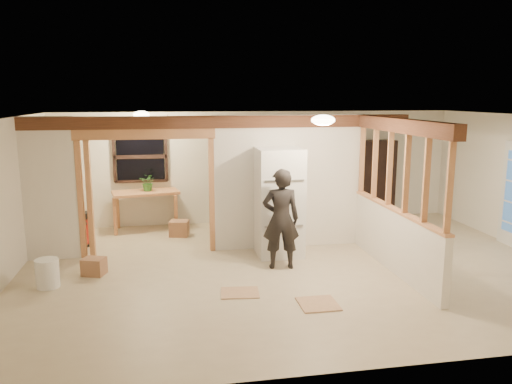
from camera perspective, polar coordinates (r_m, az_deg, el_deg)
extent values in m
cube|color=#BFAE8E|center=(8.52, 4.27, -8.60)|extent=(9.00, 6.50, 0.01)
cube|color=white|center=(8.04, 4.53, 8.49)|extent=(9.00, 6.50, 0.01)
cube|color=silver|center=(11.32, 0.28, 2.86)|extent=(9.00, 0.01, 2.50)
cube|color=silver|center=(5.20, 13.43, -7.15)|extent=(9.00, 0.01, 2.50)
cube|color=silver|center=(8.31, -27.25, -1.32)|extent=(0.01, 6.50, 2.50)
cube|color=silver|center=(9.33, -22.50, 0.29)|extent=(0.90, 0.12, 2.50)
cube|color=silver|center=(9.38, 3.75, 1.15)|extent=(2.80, 0.12, 2.50)
cube|color=tan|center=(9.14, -12.29, -0.28)|extent=(2.46, 0.14, 2.20)
cube|color=brown|center=(9.04, -3.64, 8.00)|extent=(7.00, 0.18, 0.22)
cube|color=brown|center=(8.23, 16.17, 7.31)|extent=(0.18, 3.30, 0.22)
cube|color=silver|center=(8.54, 15.50, -5.37)|extent=(0.12, 3.20, 1.00)
cube|color=tan|center=(8.30, 15.91, 2.35)|extent=(0.14, 3.20, 1.32)
cube|color=black|center=(11.03, -13.08, 3.94)|extent=(1.12, 0.10, 1.10)
ellipsoid|color=#FFEABF|center=(7.64, 7.68, 8.15)|extent=(0.36, 0.36, 0.16)
ellipsoid|color=#FFEABF|center=(10.09, -12.97, 8.62)|extent=(0.32, 0.32, 0.14)
ellipsoid|color=#FFD88C|center=(9.39, -10.02, 6.75)|extent=(0.07, 0.07, 0.07)
cube|color=silver|center=(8.94, 2.66, -1.16)|extent=(0.80, 0.77, 1.94)
imported|color=black|center=(8.25, 2.86, -3.09)|extent=(0.66, 0.47, 1.68)
cube|color=tan|center=(10.91, -12.42, -2.10)|extent=(1.46, 0.91, 0.85)
imported|color=#2E7033|center=(10.79, -12.22, 1.08)|extent=(0.42, 0.40, 0.37)
cylinder|color=maroon|center=(10.14, -19.74, -4.05)|extent=(0.67, 0.67, 0.66)
cube|color=black|center=(11.95, 13.41, 1.38)|extent=(0.92, 0.31, 1.84)
cylinder|color=white|center=(8.21, -22.73, -8.56)|extent=(0.37, 0.37, 0.44)
cube|color=#9F6D4D|center=(10.41, -8.77, -4.12)|extent=(0.43, 0.39, 0.32)
cube|color=#9F6D4D|center=(10.36, -19.60, -4.78)|extent=(0.37, 0.37, 0.29)
cube|color=#9F6D4D|center=(8.52, -18.02, -8.09)|extent=(0.41, 0.37, 0.28)
cube|color=tan|center=(7.12, 7.12, -12.57)|extent=(0.53, 0.53, 0.02)
cube|color=tan|center=(7.44, -1.85, -11.42)|extent=(0.59, 0.49, 0.02)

